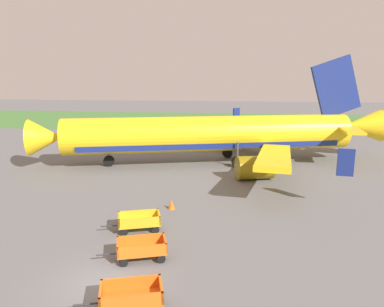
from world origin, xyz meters
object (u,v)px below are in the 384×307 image
object	(u,v)px
baggage_cart_second_in_row	(131,296)
baggage_cart_fourth_in_row	(139,221)
baggage_cart_third_in_row	(141,248)
traffic_cone_near_plane	(171,204)
airplane	(219,134)

from	to	relation	value
baggage_cart_second_in_row	baggage_cart_fourth_in_row	world-z (taller)	same
baggage_cart_third_in_row	baggage_cart_fourth_in_row	size ratio (longest dim) A/B	1.00
traffic_cone_near_plane	baggage_cart_fourth_in_row	bearing A→B (deg)	-109.61
baggage_cart_third_in_row	baggage_cart_fourth_in_row	xyz separation A→B (m)	(-1.01, 3.46, 0.00)
airplane	baggage_cart_third_in_row	xyz separation A→B (m)	(-3.13, -21.43, -2.45)
baggage_cart_third_in_row	traffic_cone_near_plane	bearing A→B (deg)	87.21
baggage_cart_second_in_row	baggage_cart_third_in_row	world-z (taller)	same
baggage_cart_third_in_row	traffic_cone_near_plane	world-z (taller)	baggage_cart_third_in_row
traffic_cone_near_plane	baggage_cart_second_in_row	bearing A→B (deg)	-88.79
airplane	traffic_cone_near_plane	distance (m)	14.68
baggage_cart_second_in_row	baggage_cart_third_in_row	bearing A→B (deg)	98.25
traffic_cone_near_plane	airplane	bearing A→B (deg)	78.92
baggage_cart_fourth_in_row	traffic_cone_near_plane	xyz separation A→B (m)	(1.36, 3.82, -0.27)
baggage_cart_second_in_row	baggage_cart_fourth_in_row	xyz separation A→B (m)	(-1.60, 7.56, 0.00)
baggage_cart_second_in_row	baggage_cart_fourth_in_row	bearing A→B (deg)	101.96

